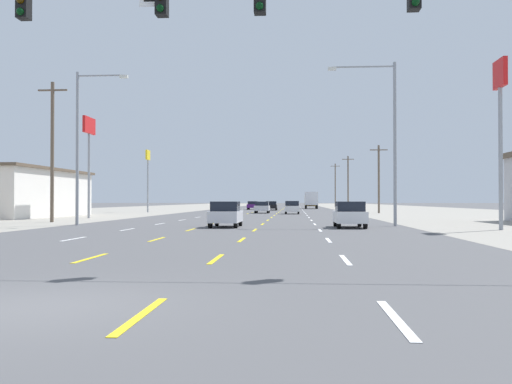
{
  "coord_description": "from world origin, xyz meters",
  "views": [
    {
      "loc": [
        3.88,
        -8.23,
        1.6
      ],
      "look_at": [
        -0.68,
        58.67,
        2.61
      ],
      "focal_mm": 39.46,
      "sensor_mm": 36.0,
      "label": 1
    }
  ],
  "objects_px": {
    "sedan_center_turn_farthest": "(272,205)",
    "pole_sign_left_row_2": "(148,167)",
    "hatchback_center_turn_near": "(226,214)",
    "sedan_inner_left_farther": "(253,205)",
    "box_truck_far_right_distant_a": "(311,199)",
    "streetlight_right_row_0": "(388,131)",
    "hatchback_inner_right_mid": "(292,207)",
    "pole_sign_right_row_0": "(500,106)",
    "pole_sign_left_row_1": "(89,140)",
    "hatchback_far_right_nearest": "(350,214)",
    "sedan_center_turn_midfar": "(262,207)",
    "streetlight_left_row_0": "(82,138)",
    "sedan_center_turn_far": "(271,206)"
  },
  "relations": [
    {
      "from": "sedan_center_turn_farthest",
      "to": "pole_sign_left_row_2",
      "type": "xyz_separation_m",
      "value": [
        -15.97,
        -25.61,
        5.37
      ]
    },
    {
      "from": "hatchback_center_turn_near",
      "to": "sedan_inner_left_farther",
      "type": "xyz_separation_m",
      "value": [
        -3.13,
        64.37,
        -0.03
      ]
    },
    {
      "from": "box_truck_far_right_distant_a",
      "to": "streetlight_right_row_0",
      "type": "relative_size",
      "value": 0.7
    },
    {
      "from": "hatchback_inner_right_mid",
      "to": "streetlight_right_row_0",
      "type": "xyz_separation_m",
      "value": [
        6.11,
        -31.33,
        5.14
      ]
    },
    {
      "from": "pole_sign_right_row_0",
      "to": "streetlight_right_row_0",
      "type": "height_order",
      "value": "streetlight_right_row_0"
    },
    {
      "from": "pole_sign_left_row_1",
      "to": "sedan_center_turn_farthest",
      "type": "bearing_deg",
      "value": 74.21
    },
    {
      "from": "pole_sign_left_row_2",
      "to": "hatchback_far_right_nearest",
      "type": "bearing_deg",
      "value": -61.07
    },
    {
      "from": "hatchback_far_right_nearest",
      "to": "sedan_center_turn_midfar",
      "type": "height_order",
      "value": "hatchback_far_right_nearest"
    },
    {
      "from": "streetlight_left_row_0",
      "to": "sedan_center_turn_far",
      "type": "bearing_deg",
      "value": 79.64
    },
    {
      "from": "sedan_center_turn_farthest",
      "to": "streetlight_right_row_0",
      "type": "bearing_deg",
      "value": -81.47
    },
    {
      "from": "box_truck_far_right_distant_a",
      "to": "pole_sign_left_row_2",
      "type": "relative_size",
      "value": 0.85
    },
    {
      "from": "sedan_center_turn_far",
      "to": "sedan_center_turn_farthest",
      "type": "relative_size",
      "value": 1.0
    },
    {
      "from": "streetlight_left_row_0",
      "to": "hatchback_inner_right_mid",
      "type": "bearing_deg",
      "value": 66.73
    },
    {
      "from": "hatchback_far_right_nearest",
      "to": "pole_sign_left_row_1",
      "type": "distance_m",
      "value": 27.81
    },
    {
      "from": "sedan_center_turn_far",
      "to": "hatchback_far_right_nearest",
      "type": "bearing_deg",
      "value": -83.07
    },
    {
      "from": "hatchback_center_turn_near",
      "to": "pole_sign_right_row_0",
      "type": "xyz_separation_m",
      "value": [
        15.28,
        -2.36,
        5.93
      ]
    },
    {
      "from": "box_truck_far_right_distant_a",
      "to": "streetlight_right_row_0",
      "type": "distance_m",
      "value": 73.74
    },
    {
      "from": "streetlight_left_row_0",
      "to": "streetlight_right_row_0",
      "type": "height_order",
      "value": "streetlight_right_row_0"
    },
    {
      "from": "sedan_center_turn_midfar",
      "to": "sedan_inner_left_farther",
      "type": "bearing_deg",
      "value": 96.73
    },
    {
      "from": "hatchback_far_right_nearest",
      "to": "hatchback_inner_right_mid",
      "type": "height_order",
      "value": "same"
    },
    {
      "from": "hatchback_far_right_nearest",
      "to": "sedan_center_turn_farthest",
      "type": "height_order",
      "value": "hatchback_far_right_nearest"
    },
    {
      "from": "sedan_inner_left_farther",
      "to": "pole_sign_left_row_1",
      "type": "distance_m",
      "value": 50.13
    },
    {
      "from": "hatchback_inner_right_mid",
      "to": "sedan_inner_left_farther",
      "type": "height_order",
      "value": "hatchback_inner_right_mid"
    },
    {
      "from": "pole_sign_right_row_0",
      "to": "streetlight_left_row_0",
      "type": "relative_size",
      "value": 0.93
    },
    {
      "from": "pole_sign_left_row_2",
      "to": "sedan_center_turn_farthest",
      "type": "bearing_deg",
      "value": 58.05
    },
    {
      "from": "pole_sign_left_row_1",
      "to": "streetlight_right_row_0",
      "type": "distance_m",
      "value": 28.14
    },
    {
      "from": "hatchback_far_right_nearest",
      "to": "streetlight_left_row_0",
      "type": "xyz_separation_m",
      "value": [
        -16.98,
        2.09,
        4.88
      ]
    },
    {
      "from": "hatchback_center_turn_near",
      "to": "pole_sign_left_row_1",
      "type": "height_order",
      "value": "pole_sign_left_row_1"
    },
    {
      "from": "hatchback_far_right_nearest",
      "to": "pole_sign_left_row_2",
      "type": "height_order",
      "value": "pole_sign_left_row_2"
    },
    {
      "from": "sedan_center_turn_far",
      "to": "streetlight_left_row_0",
      "type": "xyz_separation_m",
      "value": [
        -10.05,
        -54.97,
        4.91
      ]
    },
    {
      "from": "pole_sign_right_row_0",
      "to": "hatchback_inner_right_mid",
      "type": "bearing_deg",
      "value": 107.8
    },
    {
      "from": "hatchback_far_right_nearest",
      "to": "box_truck_far_right_distant_a",
      "type": "height_order",
      "value": "box_truck_far_right_distant_a"
    },
    {
      "from": "sedan_inner_left_farther",
      "to": "pole_sign_left_row_2",
      "type": "height_order",
      "value": "pole_sign_left_row_2"
    },
    {
      "from": "pole_sign_right_row_0",
      "to": "sedan_center_turn_far",
      "type": "bearing_deg",
      "value": 104.07
    },
    {
      "from": "pole_sign_right_row_0",
      "to": "streetlight_left_row_0",
      "type": "distance_m",
      "value": 25.27
    },
    {
      "from": "hatchback_inner_right_mid",
      "to": "sedan_center_turn_farthest",
      "type": "distance_m",
      "value": 34.35
    },
    {
      "from": "hatchback_center_turn_near",
      "to": "pole_sign_left_row_2",
      "type": "xyz_separation_m",
      "value": [
        -15.82,
        41.75,
        5.34
      ]
    },
    {
      "from": "box_truck_far_right_distant_a",
      "to": "streetlight_right_row_0",
      "type": "height_order",
      "value": "streetlight_right_row_0"
    },
    {
      "from": "hatchback_center_turn_near",
      "to": "sedan_center_turn_far",
      "type": "distance_m",
      "value": 56.85
    },
    {
      "from": "sedan_center_turn_far",
      "to": "pole_sign_right_row_0",
      "type": "height_order",
      "value": "pole_sign_right_row_0"
    },
    {
      "from": "sedan_center_turn_far",
      "to": "sedan_center_turn_farthest",
      "type": "bearing_deg",
      "value": 91.56
    },
    {
      "from": "hatchback_inner_right_mid",
      "to": "streetlight_left_row_0",
      "type": "relative_size",
      "value": 0.39
    },
    {
      "from": "sedan_center_turn_far",
      "to": "box_truck_far_right_distant_a",
      "type": "distance_m",
      "value": 19.89
    },
    {
      "from": "pole_sign_left_row_2",
      "to": "sedan_center_turn_far",
      "type": "bearing_deg",
      "value": 42.9
    },
    {
      "from": "sedan_center_turn_farthest",
      "to": "hatchback_center_turn_near",
      "type": "bearing_deg",
      "value": -90.13
    },
    {
      "from": "box_truck_far_right_distant_a",
      "to": "pole_sign_right_row_0",
      "type": "distance_m",
      "value": 78.37
    },
    {
      "from": "pole_sign_right_row_0",
      "to": "box_truck_far_right_distant_a",
      "type": "bearing_deg",
      "value": 95.8
    },
    {
      "from": "hatchback_far_right_nearest",
      "to": "hatchback_inner_right_mid",
      "type": "xyz_separation_m",
      "value": [
        -3.51,
        33.42,
        0.0
      ]
    },
    {
      "from": "hatchback_center_turn_near",
      "to": "sedan_inner_left_farther",
      "type": "distance_m",
      "value": 64.44
    },
    {
      "from": "pole_sign_left_row_1",
      "to": "streetlight_left_row_0",
      "type": "bearing_deg",
      "value": -71.22
    }
  ]
}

